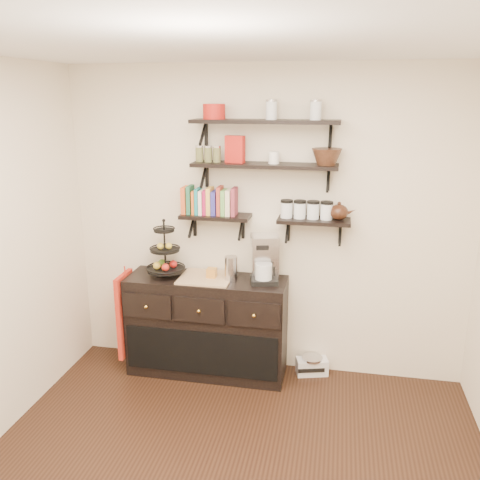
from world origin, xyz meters
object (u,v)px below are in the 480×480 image
Objects in this scene: fruit_stand at (166,257)px; sideboard at (207,325)px; coffee_maker at (265,259)px; radio at (312,366)px.

sideboard is at bearing -0.54° from fruit_stand.
coffee_maker is at bearing 3.20° from sideboard.
sideboard is at bearing 169.35° from coffee_maker.
sideboard is 1.02m from radio.
fruit_stand is 1.18× the size of coffee_maker.
coffee_maker is 1.37× the size of radio.
coffee_maker is (0.51, 0.03, 0.65)m from sideboard.
sideboard is 3.36× the size of coffee_maker.
sideboard is 0.72m from fruit_stand.
coffee_maker is 1.11m from radio.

